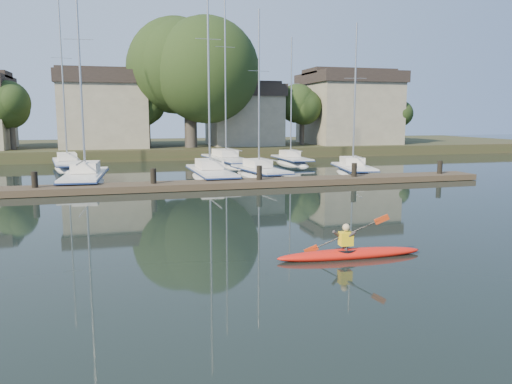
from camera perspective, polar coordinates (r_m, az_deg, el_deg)
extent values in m
plane|color=black|center=(14.86, 3.84, -7.03)|extent=(160.00, 160.00, 0.00)
ellipsoid|color=red|center=(14.64, 10.71, -7.00)|extent=(4.38, 0.77, 0.33)
cylinder|color=black|center=(14.56, 10.19, -6.65)|extent=(0.68, 0.68, 0.09)
imported|color=#302B2D|center=(14.47, 10.23, -5.32)|extent=(0.24, 0.35, 0.94)
cube|color=yellow|center=(14.47, 10.23, -5.28)|extent=(0.38, 0.29, 0.39)
sphere|color=tan|center=(14.39, 10.27, -4.00)|extent=(0.21, 0.21, 0.21)
cube|color=#4B3D2B|center=(28.17, -5.51, 0.84)|extent=(34.00, 2.00, 0.35)
cylinder|color=black|center=(28.08, -23.92, 0.32)|extent=(0.32, 0.32, 1.80)
cylinder|color=black|center=(27.81, -11.62, 0.81)|extent=(0.32, 0.32, 1.80)
cylinder|color=black|center=(28.81, 0.37, 1.26)|extent=(0.32, 0.32, 1.80)
cylinder|color=black|center=(30.96, 11.13, 1.61)|extent=(0.32, 0.32, 1.80)
cylinder|color=black|center=(34.04, 20.23, 1.87)|extent=(0.32, 0.32, 1.80)
ellipsoid|color=white|center=(31.66, -18.90, 0.24)|extent=(2.78, 9.03, 1.99)
cube|color=white|center=(31.55, -18.98, 1.94)|extent=(2.57, 7.42, 0.15)
cube|color=navy|center=(31.56, -18.97, 1.79)|extent=(2.66, 7.61, 0.08)
cube|color=silver|center=(32.03, -18.89, 2.73)|extent=(1.63, 2.58, 0.58)
cylinder|color=#9EA0A5|center=(31.76, -19.49, 13.42)|extent=(0.13, 0.13, 12.57)
cylinder|color=#9EA0A5|center=(30.15, -19.38, 3.23)|extent=(0.30, 3.38, 0.08)
cylinder|color=#9EA0A5|center=(31.93, -19.63, 16.12)|extent=(1.68, 0.14, 0.03)
ellipsoid|color=white|center=(32.35, -5.17, 0.87)|extent=(2.34, 9.17, 1.93)
cube|color=white|center=(32.24, -5.19, 2.47)|extent=(2.20, 7.52, 0.14)
cube|color=navy|center=(32.25, -5.19, 2.33)|extent=(2.28, 7.71, 0.08)
cube|color=silver|center=(32.73, -5.39, 3.22)|extent=(1.48, 2.59, 0.56)
cylinder|color=#9EA0A5|center=(32.48, -5.46, 14.25)|extent=(0.12, 0.12, 13.17)
cylinder|color=#9EA0A5|center=(30.83, -4.71, 3.71)|extent=(0.16, 3.47, 0.08)
cylinder|color=#9EA0A5|center=(32.67, -5.50, 17.01)|extent=(1.62, 0.07, 0.03)
ellipsoid|color=white|center=(33.57, 0.49, 1.23)|extent=(3.05, 7.69, 1.78)
cube|color=white|center=(33.47, 0.49, 2.66)|extent=(2.76, 6.35, 0.13)
cube|color=navy|center=(33.48, 0.49, 2.53)|extent=(2.86, 6.51, 0.07)
cube|color=silver|center=(33.84, 0.18, 3.32)|extent=(1.61, 2.27, 0.51)
cylinder|color=#9EA0A5|center=(33.53, 0.34, 11.56)|extent=(0.11, 0.11, 10.29)
cylinder|color=#9EA0A5|center=(32.38, 1.31, 3.79)|extent=(0.50, 2.82, 0.07)
cylinder|color=#9EA0A5|center=(33.62, 0.34, 13.66)|extent=(1.48, 0.25, 0.03)
ellipsoid|color=white|center=(35.67, 11.04, 1.49)|extent=(3.32, 7.04, 1.84)
cube|color=white|center=(35.57, 11.09, 2.89)|extent=(2.98, 5.83, 0.14)
cube|color=navy|center=(35.58, 11.08, 2.76)|extent=(3.09, 5.97, 0.08)
cube|color=silver|center=(35.93, 10.93, 3.52)|extent=(1.70, 2.12, 0.53)
cylinder|color=#9EA0A5|center=(35.63, 11.23, 10.76)|extent=(0.12, 0.12, 9.68)
cylinder|color=#9EA0A5|center=(34.53, 11.56, 3.99)|extent=(0.58, 2.54, 0.08)
cylinder|color=#9EA0A5|center=(35.69, 11.29, 12.62)|extent=(1.52, 0.33, 0.03)
ellipsoid|color=white|center=(41.56, -20.67, 2.09)|extent=(3.31, 8.91, 1.84)
cube|color=white|center=(41.48, -20.73, 3.29)|extent=(2.98, 7.35, 0.14)
cube|color=navy|center=(41.49, -20.73, 3.18)|extent=(3.08, 7.53, 0.08)
cube|color=silver|center=(41.97, -20.80, 3.83)|extent=(1.70, 2.61, 0.53)
cylinder|color=#9EA0A5|center=(41.69, -21.23, 12.02)|extent=(0.12, 0.12, 12.58)
cylinder|color=#9EA0A5|center=(40.12, -20.68, 4.24)|extent=(0.57, 3.28, 0.08)
cylinder|color=#9EA0A5|center=(41.82, -21.35, 14.08)|extent=(1.54, 0.26, 0.03)
ellipsoid|color=white|center=(41.76, -3.30, 2.64)|extent=(3.34, 10.50, 1.96)
cube|color=white|center=(41.68, -3.31, 3.91)|extent=(3.02, 8.64, 0.14)
cube|color=navy|center=(41.68, -3.31, 3.79)|extent=(3.13, 8.86, 0.08)
cube|color=silver|center=(42.23, -3.58, 4.49)|extent=(1.77, 3.04, 0.57)
cylinder|color=#9EA0A5|center=(42.00, -3.53, 13.88)|extent=(0.12, 0.12, 14.44)
cylinder|color=#9EA0A5|center=(40.16, -2.61, 4.91)|extent=(0.53, 3.90, 0.08)
cylinder|color=#9EA0A5|center=(42.20, -3.56, 16.22)|extent=(1.64, 0.22, 0.03)
ellipsoid|color=white|center=(42.87, 4.06, 2.84)|extent=(1.99, 7.26, 1.72)
cube|color=white|center=(42.80, 4.08, 3.93)|extent=(1.88, 5.96, 0.13)
cube|color=navy|center=(42.80, 4.07, 3.83)|extent=(1.96, 6.11, 0.07)
cube|color=silver|center=(43.18, 3.88, 4.42)|extent=(1.29, 2.04, 0.50)
cylinder|color=#9EA0A5|center=(42.88, 4.05, 10.66)|extent=(0.11, 0.11, 9.96)
cylinder|color=#9EA0A5|center=(41.73, 4.60, 4.80)|extent=(0.11, 2.75, 0.07)
cylinder|color=#9EA0A5|center=(42.94, 4.06, 12.25)|extent=(1.45, 0.04, 0.03)
cube|color=#2C361B|center=(57.81, -10.62, 5.03)|extent=(90.00, 24.00, 1.00)
cube|color=gray|center=(51.52, -16.90, 8.28)|extent=(8.00, 8.00, 6.00)
cube|color=#322824|center=(51.65, -17.08, 12.27)|extent=(8.40, 8.40, 1.20)
cube|color=gray|center=(53.05, -1.44, 8.11)|extent=(7.00, 7.00, 5.00)
cube|color=#322824|center=(53.12, -1.45, 11.45)|extent=(7.35, 7.35, 1.20)
cube|color=gray|center=(57.13, 10.47, 8.76)|extent=(9.00, 9.00, 6.50)
cube|color=#322824|center=(57.27, 10.57, 12.61)|extent=(9.45, 9.45, 1.20)
cylinder|color=#453E37|center=(48.97, -7.48, 7.99)|extent=(1.20, 1.20, 5.00)
sphere|color=black|center=(49.17, -7.60, 13.82)|extent=(8.50, 8.50, 8.50)
cylinder|color=#453E37|center=(50.39, -26.06, 6.07)|extent=(0.48, 0.48, 3.00)
sphere|color=black|center=(50.38, -26.25, 8.91)|extent=(3.40, 3.40, 3.40)
cylinder|color=#453E37|center=(49.11, -12.19, 6.59)|extent=(0.38, 0.38, 2.80)
sphere|color=black|center=(49.08, -12.28, 9.15)|extent=(2.72, 2.72, 2.72)
cylinder|color=#453E37|center=(53.41, 5.27, 7.11)|extent=(0.50, 0.50, 3.20)
sphere|color=black|center=(53.41, 5.31, 9.95)|extent=(3.57, 3.57, 3.57)
cylinder|color=#453E37|center=(56.39, 15.43, 6.61)|extent=(0.41, 0.41, 2.60)
sphere|color=black|center=(56.37, 15.52, 8.80)|extent=(2.89, 2.89, 2.89)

